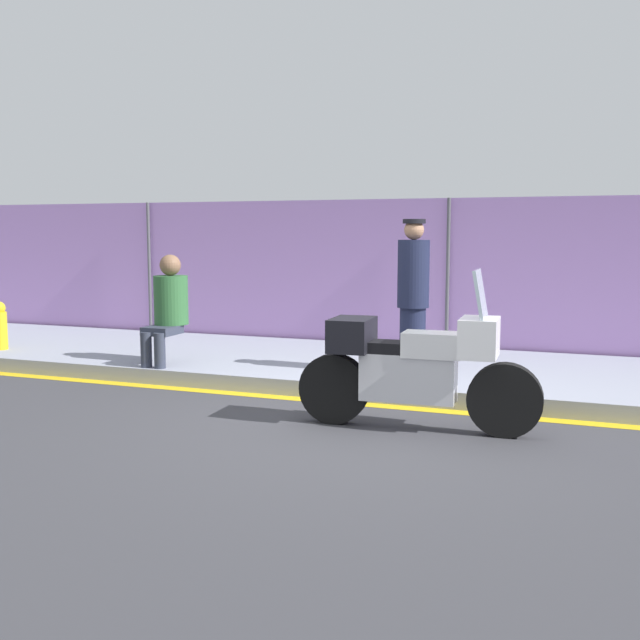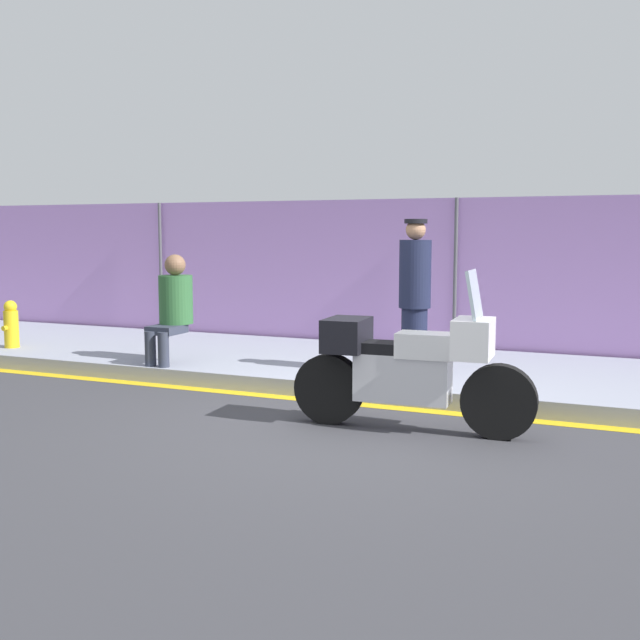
{
  "view_description": "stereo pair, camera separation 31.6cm",
  "coord_description": "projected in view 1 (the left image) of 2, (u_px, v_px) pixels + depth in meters",
  "views": [
    {
      "loc": [
        1.98,
        -6.33,
        1.77
      ],
      "look_at": [
        -0.83,
        1.12,
        0.83
      ],
      "focal_mm": 42.0,
      "sensor_mm": 36.0,
      "label": 1
    },
    {
      "loc": [
        2.28,
        -6.21,
        1.77
      ],
      "look_at": [
        -0.83,
        1.12,
        0.83
      ],
      "focal_mm": 42.0,
      "sensor_mm": 36.0,
      "label": 2
    }
  ],
  "objects": [
    {
      "name": "officer_standing",
      "position": [
        413.0,
        295.0,
        8.33
      ],
      "size": [
        0.35,
        0.35,
        1.73
      ],
      "color": "#191E38",
      "rests_on": "sidewalk"
    },
    {
      "name": "person_seated_on_curb",
      "position": [
        168.0,
        304.0,
        9.04
      ],
      "size": [
        0.41,
        0.69,
        1.32
      ],
      "color": "#2D3342",
      "rests_on": "sidewalk"
    },
    {
      "name": "motorcycle",
      "position": [
        415.0,
        366.0,
        6.67
      ],
      "size": [
        2.19,
        0.56,
        1.45
      ],
      "rotation": [
        0.0,
        0.0,
        0.05
      ],
      "color": "black",
      "rests_on": "ground_plane"
    },
    {
      "name": "sidewalk",
      "position": [
        423.0,
        371.0,
        9.04
      ],
      "size": [
        35.61,
        2.93,
        0.18
      ],
      "color": "#8E93A3",
      "rests_on": "ground_plane"
    },
    {
      "name": "fire_hydrant",
      "position": [
        0.0,
        326.0,
        10.12
      ],
      "size": [
        0.2,
        0.24,
        0.65
      ],
      "color": "gold",
      "rests_on": "sidewalk"
    },
    {
      "name": "storefront_fence",
      "position": [
        449.0,
        279.0,
        10.36
      ],
      "size": [
        33.83,
        0.17,
        2.23
      ],
      "color": "#AD7FC6",
      "rests_on": "ground_plane"
    },
    {
      "name": "curb_paint_stripe",
      "position": [
        388.0,
        406.0,
        7.61
      ],
      "size": [
        35.61,
        0.18,
        0.01
      ],
      "color": "gold",
      "rests_on": "ground_plane"
    },
    {
      "name": "ground_plane",
      "position": [
        362.0,
        428.0,
        6.78
      ],
      "size": [
        120.0,
        120.0,
        0.0
      ],
      "primitive_type": "plane",
      "color": "#38383D"
    }
  ]
}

